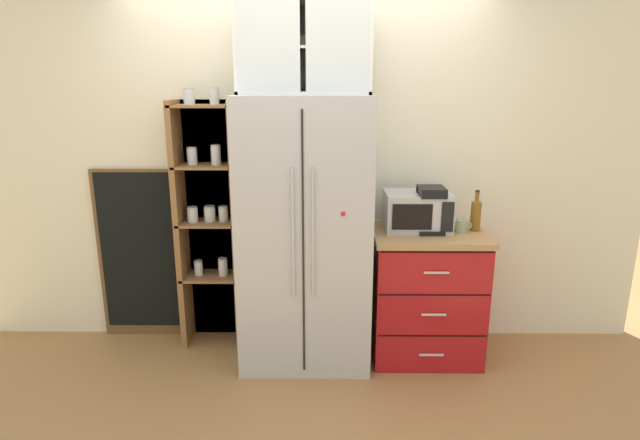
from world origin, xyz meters
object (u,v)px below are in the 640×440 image
(mug_sage, at_px, (461,226))
(bottle_green, at_px, (429,215))
(chalkboard_menu, at_px, (139,254))
(refrigerator, at_px, (305,233))
(bottle_amber, at_px, (476,213))
(coffee_maker, at_px, (430,209))
(microwave, at_px, (417,211))

(mug_sage, distance_m, bottle_green, 0.23)
(chalkboard_menu, bearing_deg, bottle_green, -6.41)
(mug_sage, relative_size, bottle_green, 0.45)
(refrigerator, distance_m, bottle_amber, 1.17)
(mug_sage, distance_m, bottle_amber, 0.14)
(mug_sage, relative_size, bottle_amber, 0.40)
(coffee_maker, relative_size, chalkboard_menu, 0.24)
(refrigerator, bearing_deg, coffee_maker, 2.96)
(bottle_amber, bearing_deg, chalkboard_menu, 174.41)
(refrigerator, xyz_separation_m, bottle_amber, (1.16, 0.06, 0.13))
(coffee_maker, bearing_deg, chalkboard_menu, 172.98)
(bottle_amber, bearing_deg, mug_sage, -157.59)
(bottle_green, xyz_separation_m, chalkboard_menu, (-2.09, 0.24, -0.37))
(refrigerator, distance_m, chalkboard_menu, 1.32)
(coffee_maker, bearing_deg, bottle_green, 90.00)
(refrigerator, distance_m, coffee_maker, 0.86)
(coffee_maker, relative_size, bottle_green, 1.23)
(refrigerator, xyz_separation_m, mug_sage, (1.05, 0.02, 0.05))
(mug_sage, xyz_separation_m, chalkboard_menu, (-2.31, 0.28, -0.30))
(chalkboard_menu, bearing_deg, microwave, -6.11)
(microwave, bearing_deg, chalkboard_menu, 173.89)
(microwave, height_order, bottle_amber, bottle_amber)
(microwave, relative_size, mug_sage, 3.92)
(microwave, bearing_deg, refrigerator, -173.60)
(bottle_amber, bearing_deg, microwave, 177.04)
(refrigerator, distance_m, mug_sage, 1.06)
(refrigerator, xyz_separation_m, chalkboard_menu, (-1.26, 0.30, -0.26))
(microwave, height_order, coffee_maker, coffee_maker)
(coffee_maker, bearing_deg, mug_sage, -5.59)
(coffee_maker, xyz_separation_m, mug_sage, (0.21, -0.02, -0.11))
(microwave, xyz_separation_m, bottle_green, (0.08, -0.02, -0.02))
(refrigerator, relative_size, bottle_amber, 6.49)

